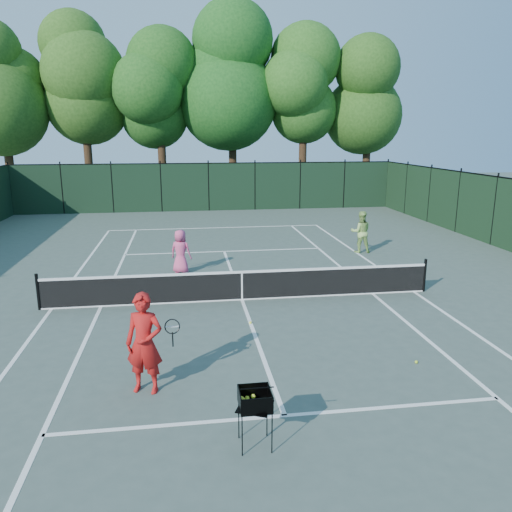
{
  "coord_description": "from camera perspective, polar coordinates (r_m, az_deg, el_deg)",
  "views": [
    {
      "loc": [
        -1.65,
        -14.16,
        4.89
      ],
      "look_at": [
        0.57,
        1.0,
        1.1
      ],
      "focal_mm": 35.0,
      "sensor_mm": 36.0,
      "label": 1
    }
  ],
  "objects": [
    {
      "name": "sideline_doubles_right",
      "position": [
        16.6,
        17.59,
        -3.91
      ],
      "size": [
        0.1,
        23.77,
        0.01
      ],
      "primitive_type": "cube",
      "color": "white",
      "rests_on": "ground"
    },
    {
      "name": "loose_ball_near_cart",
      "position": [
        11.65,
        17.85,
        -11.45
      ],
      "size": [
        0.07,
        0.07,
        0.07
      ],
      "primitive_type": "sphere",
      "color": "#BAD82C",
      "rests_on": "ground"
    },
    {
      "name": "service_line_far",
      "position": [
        21.2,
        -3.65,
        0.53
      ],
      "size": [
        8.23,
        0.1,
        0.01
      ],
      "primitive_type": "cube",
      "color": "white",
      "rests_on": "ground"
    },
    {
      "name": "loose_ball_midcourt",
      "position": [
        13.25,
        -0.64,
        -7.61
      ],
      "size": [
        0.07,
        0.07,
        0.07
      ],
      "primitive_type": "sphere",
      "color": "#EBF431",
      "rests_on": "ground"
    },
    {
      "name": "tree_5",
      "position": [
        38.85,
        12.87,
        17.72
      ],
      "size": [
        5.8,
        5.8,
        12.23
      ],
      "color": "black",
      "rests_on": "ground"
    },
    {
      "name": "sideline_singles_right",
      "position": [
        16.05,
        13.18,
        -4.21
      ],
      "size": [
        0.1,
        23.77,
        0.01
      ],
      "primitive_type": "cube",
      "color": "white",
      "rests_on": "ground"
    },
    {
      "name": "fence_far",
      "position": [
        32.38,
        -5.43,
        7.82
      ],
      "size": [
        24.0,
        0.05,
        3.0
      ],
      "primitive_type": "cube",
      "color": "black",
      "rests_on": "ground"
    },
    {
      "name": "sideline_doubles_left",
      "position": [
        15.46,
        -22.34,
        -5.62
      ],
      "size": [
        0.1,
        23.77,
        0.01
      ],
      "primitive_type": "cube",
      "color": "white",
      "rests_on": "ground"
    },
    {
      "name": "center_service_line",
      "position": [
        15.07,
        -1.61,
        -5.03
      ],
      "size": [
        0.1,
        12.8,
        0.01
      ],
      "primitive_type": "cube",
      "color": "white",
      "rests_on": "ground"
    },
    {
      "name": "sideline_singles_left",
      "position": [
        15.18,
        -17.3,
        -5.54
      ],
      "size": [
        0.1,
        23.77,
        0.01
      ],
      "primitive_type": "cube",
      "color": "white",
      "rests_on": "ground"
    },
    {
      "name": "tree_3",
      "position": [
        36.88,
        -2.79,
        20.28
      ],
      "size": [
        7.0,
        7.0,
        14.45
      ],
      "color": "black",
      "rests_on": "ground"
    },
    {
      "name": "baseline_far",
      "position": [
        26.55,
        -4.65,
        3.24
      ],
      "size": [
        10.97,
        0.1,
        0.01
      ],
      "primitive_type": "cube",
      "color": "white",
      "rests_on": "ground"
    },
    {
      "name": "tree_2",
      "position": [
        36.1,
        -11.02,
        18.15
      ],
      "size": [
        6.0,
        6.0,
        12.4
      ],
      "color": "black",
      "rests_on": "ground"
    },
    {
      "name": "tree_4",
      "position": [
        36.94,
        5.53,
        18.88
      ],
      "size": [
        6.2,
        6.2,
        12.97
      ],
      "color": "black",
      "rests_on": "ground"
    },
    {
      "name": "tree_0",
      "position": [
        37.57,
        -27.24,
        17.42
      ],
      "size": [
        6.4,
        6.4,
        13.14
      ],
      "color": "black",
      "rests_on": "ground"
    },
    {
      "name": "ball_hopper",
      "position": [
        8.15,
        -0.12,
        -16.09
      ],
      "size": [
        0.67,
        0.67,
        0.97
      ],
      "rotation": [
        0.0,
        0.0,
        -0.42
      ],
      "color": "black",
      "rests_on": "ground"
    },
    {
      "name": "tree_1",
      "position": [
        36.91,
        -19.3,
        19.06
      ],
      "size": [
        6.8,
        6.8,
        13.98
      ],
      "color": "black",
      "rests_on": "ground"
    },
    {
      "name": "service_line_near",
      "position": [
        9.32,
        3.28,
        -17.75
      ],
      "size": [
        8.23,
        0.1,
        0.01
      ],
      "primitive_type": "cube",
      "color": "white",
      "rests_on": "ground"
    },
    {
      "name": "coach",
      "position": [
        9.87,
        -12.63,
        -9.7
      ],
      "size": [
        1.1,
        0.66,
        1.99
      ],
      "rotation": [
        0.0,
        0.0,
        -0.28
      ],
      "color": "red",
      "rests_on": "ground"
    },
    {
      "name": "player_pink",
      "position": [
        17.97,
        -8.6,
        0.52
      ],
      "size": [
        0.9,
        0.77,
        1.57
      ],
      "rotation": [
        0.0,
        0.0,
        2.72
      ],
      "color": "#DA4D7F",
      "rests_on": "ground"
    },
    {
      "name": "player_green",
      "position": [
        21.29,
        11.89,
        2.72
      ],
      "size": [
        0.94,
        0.78,
        1.75
      ],
      "rotation": [
        0.0,
        0.0,
        2.99
      ],
      "color": "#99C462",
      "rests_on": "ground"
    },
    {
      "name": "ground",
      "position": [
        15.07,
        -1.61,
        -5.04
      ],
      "size": [
        90.0,
        90.0,
        0.0
      ],
      "primitive_type": "plane",
      "color": "#435149",
      "rests_on": "ground"
    },
    {
      "name": "tennis_net",
      "position": [
        14.93,
        -1.62,
        -3.31
      ],
      "size": [
        11.69,
        0.09,
        1.06
      ],
      "color": "black",
      "rests_on": "ground"
    }
  ]
}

